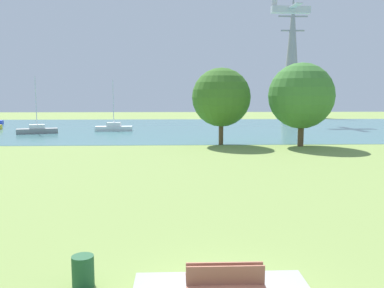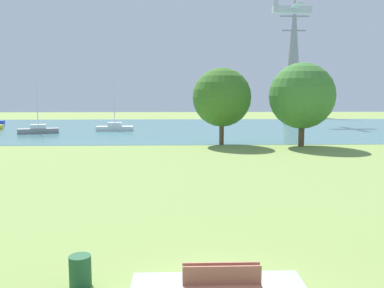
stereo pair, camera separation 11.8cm
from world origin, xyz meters
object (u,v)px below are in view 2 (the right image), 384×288
(litter_bin, at_px, (80,271))
(tree_mid_shore, at_px, (303,103))
(sailboat_white, at_px, (115,127))
(tree_west_near, at_px, (302,96))
(light_aircraft, at_px, (292,9))
(tree_west_far, at_px, (222,97))
(bench_facing_water, at_px, (220,281))
(sailboat_gray, at_px, (38,130))
(electricity_pylon, at_px, (293,54))

(litter_bin, distance_m, tree_mid_shore, 31.40)
(sailboat_white, xyz_separation_m, tree_west_near, (19.81, -16.76, 4.23))
(tree_mid_shore, distance_m, light_aircraft, 34.59)
(tree_west_far, xyz_separation_m, light_aircraft, (14.37, 29.31, 13.97))
(bench_facing_water, distance_m, litter_bin, 3.59)
(tree_west_far, bearing_deg, sailboat_gray, 150.49)
(litter_bin, height_order, tree_west_near, tree_west_near)
(bench_facing_water, bearing_deg, tree_west_near, 69.96)
(sailboat_gray, relative_size, tree_mid_shore, 1.08)
(bench_facing_water, relative_size, light_aircraft, 0.21)
(sailboat_white, bearing_deg, litter_bin, -82.49)
(sailboat_gray, relative_size, tree_west_near, 0.90)
(sailboat_white, xyz_separation_m, light_aircraft, (26.91, 13.90, 18.05))
(sailboat_white, relative_size, light_aircraft, 0.79)
(sailboat_white, bearing_deg, sailboat_gray, -159.89)
(sailboat_white, relative_size, tree_west_far, 0.91)
(litter_bin, bearing_deg, sailboat_white, 97.51)
(tree_mid_shore, distance_m, electricity_pylon, 55.32)
(tree_west_far, bearing_deg, tree_mid_shore, -10.26)
(sailboat_gray, distance_m, tree_west_near, 32.02)
(litter_bin, relative_size, light_aircraft, 0.09)
(litter_bin, height_order, tree_west_far, tree_west_far)
(sailboat_white, xyz_separation_m, tree_west_far, (12.54, -15.41, 4.08))
(litter_bin, height_order, light_aircraft, light_aircraft)
(electricity_pylon, bearing_deg, sailboat_white, -132.91)
(bench_facing_water, relative_size, tree_west_far, 0.25)
(sailboat_gray, relative_size, electricity_pylon, 0.26)
(bench_facing_water, xyz_separation_m, light_aircraft, (17.54, 59.29, 18.04))
(bench_facing_water, distance_m, tree_west_near, 30.76)
(litter_bin, xyz_separation_m, sailboat_gray, (-14.80, 41.32, 0.06))
(light_aircraft, bearing_deg, litter_bin, -109.78)
(sailboat_gray, xyz_separation_m, tree_west_far, (21.46, -12.15, 4.08))
(electricity_pylon, bearing_deg, bench_facing_water, -106.51)
(tree_west_near, relative_size, tree_mid_shore, 1.21)
(sailboat_white, distance_m, light_aircraft, 35.25)
(light_aircraft, bearing_deg, bench_facing_water, -106.48)
(bench_facing_water, bearing_deg, sailboat_white, 101.66)
(sailboat_gray, xyz_separation_m, light_aircraft, (35.83, 17.16, 18.05))
(electricity_pylon, bearing_deg, light_aircraft, -106.61)
(litter_bin, height_order, sailboat_white, sailboat_white)
(bench_facing_water, height_order, tree_west_near, tree_west_near)
(litter_bin, xyz_separation_m, tree_mid_shore, (14.06, 27.83, 3.67))
(tree_mid_shore, relative_size, electricity_pylon, 0.24)
(sailboat_white, bearing_deg, light_aircraft, 27.31)
(electricity_pylon, xyz_separation_m, light_aircraft, (-6.61, -22.16, 5.07))
(tree_mid_shore, bearing_deg, litter_bin, -116.79)
(bench_facing_water, bearing_deg, litter_bin, 166.98)
(tree_west_far, distance_m, tree_mid_shore, 7.53)
(tree_west_far, xyz_separation_m, tree_mid_shore, (7.39, -1.34, -0.47))
(tree_west_far, relative_size, light_aircraft, 0.87)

